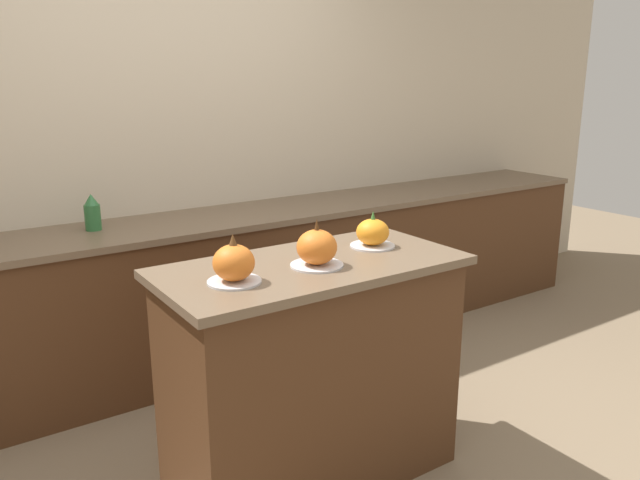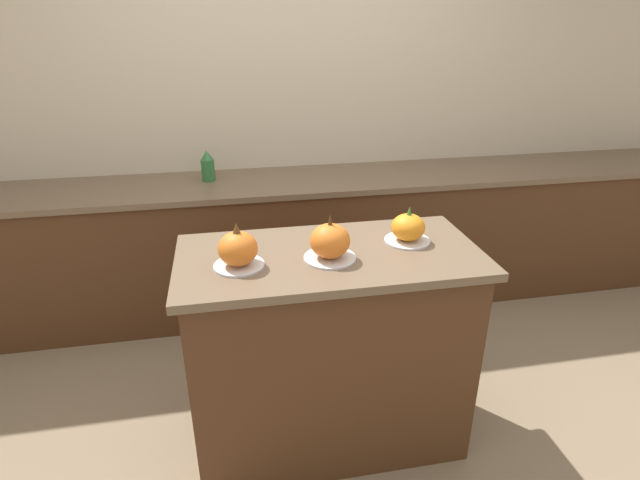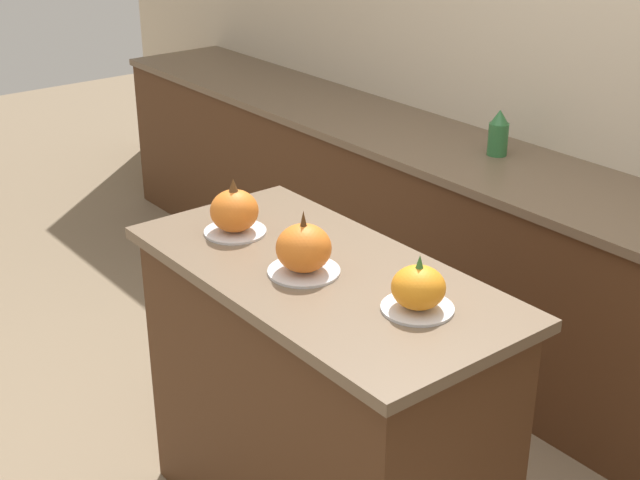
{
  "view_description": "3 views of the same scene",
  "coord_description": "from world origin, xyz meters",
  "px_view_note": "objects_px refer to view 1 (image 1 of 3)",
  "views": [
    {
      "loc": [
        -1.29,
        -1.95,
        1.66
      ],
      "look_at": [
        0.05,
        0.02,
        1.03
      ],
      "focal_mm": 35.0,
      "sensor_mm": 36.0,
      "label": 1
    },
    {
      "loc": [
        -0.38,
        -1.76,
        1.82
      ],
      "look_at": [
        -0.04,
        0.02,
        1.01
      ],
      "focal_mm": 28.0,
      "sensor_mm": 36.0,
      "label": 2
    },
    {
      "loc": [
        1.77,
        -1.4,
        2.06
      ],
      "look_at": [
        -0.04,
        0.03,
        1.02
      ],
      "focal_mm": 50.0,
      "sensor_mm": 36.0,
      "label": 3
    }
  ],
  "objects_px": {
    "pumpkin_cake_right": "(373,233)",
    "bottle_tall": "(92,213)",
    "pumpkin_cake_left": "(234,264)",
    "pumpkin_cake_center": "(317,249)"
  },
  "relations": [
    {
      "from": "pumpkin_cake_right",
      "to": "bottle_tall",
      "type": "bearing_deg",
      "value": 123.63
    },
    {
      "from": "pumpkin_cake_center",
      "to": "pumpkin_cake_right",
      "type": "bearing_deg",
      "value": 15.77
    },
    {
      "from": "pumpkin_cake_center",
      "to": "bottle_tall",
      "type": "xyz_separation_m",
      "value": [
        -0.48,
        1.36,
        -0.05
      ]
    },
    {
      "from": "bottle_tall",
      "to": "pumpkin_cake_right",
      "type": "bearing_deg",
      "value": -56.37
    },
    {
      "from": "pumpkin_cake_center",
      "to": "pumpkin_cake_right",
      "type": "height_order",
      "value": "pumpkin_cake_center"
    },
    {
      "from": "pumpkin_cake_right",
      "to": "bottle_tall",
      "type": "xyz_separation_m",
      "value": [
        -0.84,
        1.26,
        -0.04
      ]
    },
    {
      "from": "pumpkin_cake_left",
      "to": "pumpkin_cake_right",
      "type": "distance_m",
      "value": 0.71
    },
    {
      "from": "pumpkin_cake_left",
      "to": "pumpkin_cake_center",
      "type": "bearing_deg",
      "value": -0.13
    },
    {
      "from": "pumpkin_cake_left",
      "to": "pumpkin_cake_center",
      "type": "relative_size",
      "value": 0.94
    },
    {
      "from": "pumpkin_cake_left",
      "to": "pumpkin_cake_center",
      "type": "xyz_separation_m",
      "value": [
        0.35,
        -0.0,
        0.0
      ]
    }
  ]
}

